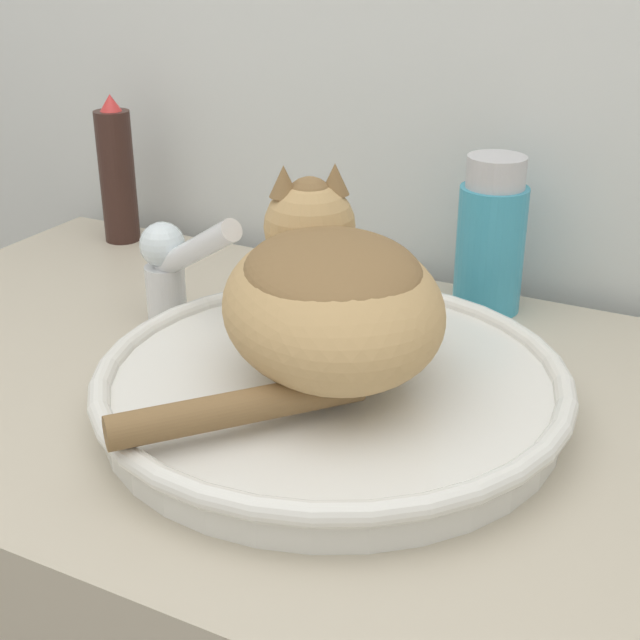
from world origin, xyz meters
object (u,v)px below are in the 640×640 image
at_px(cat, 324,291).
at_px(faucet, 172,265).
at_px(mouthwash_bottle, 491,238).
at_px(hairspray_can_black, 117,174).

relative_size(cat, faucet, 2.41).
bearing_deg(mouthwash_bottle, faucet, -145.15).
bearing_deg(cat, hairspray_can_black, 21.88).
distance_m(cat, hairspray_can_black, 0.54).
relative_size(cat, hairspray_can_black, 1.84).
relative_size(faucet, mouthwash_bottle, 0.86).
height_order(faucet, mouthwash_bottle, mouthwash_bottle).
height_order(hairspray_can_black, mouthwash_bottle, hairspray_can_black).
distance_m(hairspray_can_black, mouthwash_bottle, 0.53).
xyz_separation_m(cat, faucet, (-0.23, 0.08, -0.04)).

